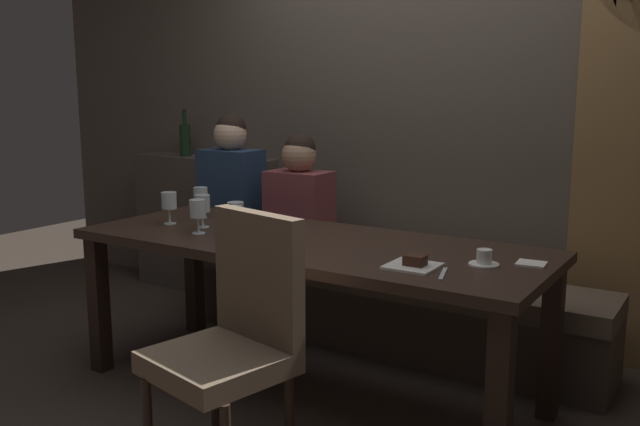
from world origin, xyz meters
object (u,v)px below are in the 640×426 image
(wine_glass_end_right, at_px, (201,196))
(chair_near_side, at_px, (235,330))
(espresso_cup, at_px, (484,259))
(wine_glass_center_back, at_px, (202,205))
(diner_bearded, at_px, (299,199))
(dining_table, at_px, (307,258))
(diner_redhead, at_px, (231,185))
(wine_glass_far_right, at_px, (233,217))
(wine_glass_end_left, at_px, (198,210))
(fork_on_table, at_px, (443,274))
(wine_glass_far_left, at_px, (169,201))
(wine_glass_near_left, at_px, (236,212))
(banquette_bench, at_px, (377,306))
(wine_bottle_dark_red, at_px, (185,139))
(dessert_plate, at_px, (414,264))

(wine_glass_end_right, bearing_deg, chair_near_side, -42.65)
(wine_glass_end_right, bearing_deg, espresso_cup, -5.73)
(wine_glass_center_back, distance_m, wine_glass_end_right, 0.27)
(wine_glass_end_right, bearing_deg, diner_bearded, 64.30)
(wine_glass_end_right, xyz_separation_m, espresso_cup, (1.62, -0.16, -0.09))
(dining_table, xyz_separation_m, diner_redhead, (-1.00, 0.67, 0.19))
(dining_table, height_order, espresso_cup, espresso_cup)
(wine_glass_center_back, bearing_deg, diner_bearded, 83.93)
(dining_table, height_order, wine_glass_far_right, wine_glass_far_right)
(diner_bearded, bearing_deg, wine_glass_end_left, -89.70)
(diner_redhead, relative_size, wine_glass_end_right, 5.02)
(chair_near_side, xyz_separation_m, fork_on_table, (0.59, 0.50, 0.18))
(wine_glass_far_left, bearing_deg, espresso_cup, 1.87)
(wine_glass_end_left, relative_size, wine_glass_end_right, 1.00)
(chair_near_side, height_order, wine_glass_end_left, chair_near_side)
(wine_glass_end_right, height_order, wine_glass_near_left, same)
(banquette_bench, bearing_deg, wine_glass_near_left, -110.61)
(diner_bearded, bearing_deg, chair_near_side, -64.34)
(diner_redhead, distance_m, wine_bottle_dark_red, 0.81)
(dining_table, distance_m, fork_on_table, 0.80)
(dessert_plate, bearing_deg, chair_near_side, -130.53)
(diner_bearded, xyz_separation_m, wine_bottle_dark_red, (-1.18, 0.32, 0.28))
(fork_on_table, bearing_deg, dining_table, 147.85)
(diner_bearded, relative_size, dessert_plate, 3.79)
(wine_glass_far_right, relative_size, fork_on_table, 0.96)
(wine_glass_far_right, bearing_deg, espresso_cup, 10.62)
(wine_glass_near_left, xyz_separation_m, wine_glass_far_right, (0.06, -0.09, -0.00))
(wine_glass_center_back, xyz_separation_m, wine_glass_far_left, (-0.20, -0.02, 0.00))
(wine_glass_end_left, bearing_deg, dessert_plate, -1.18)
(diner_bearded, bearing_deg, wine_bottle_dark_red, 164.99)
(banquette_bench, height_order, wine_glass_near_left, wine_glass_near_left)
(dining_table, xyz_separation_m, wine_glass_near_left, (-0.31, -0.13, 0.20))
(wine_glass_far_left, bearing_deg, wine_bottle_dark_red, 129.86)
(wine_glass_near_left, bearing_deg, wine_glass_center_back, 163.43)
(banquette_bench, height_order, wine_glass_end_left, wine_glass_end_left)
(diner_redhead, distance_m, wine_glass_end_right, 0.57)
(wine_bottle_dark_red, height_order, wine_glass_end_right, wine_bottle_dark_red)
(diner_bearded, bearing_deg, dessert_plate, -37.99)
(wine_glass_center_back, relative_size, espresso_cup, 1.37)
(wine_glass_center_back, relative_size, dessert_plate, 0.86)
(wine_glass_far_right, bearing_deg, wine_bottle_dark_red, 139.54)
(wine_glass_far_left, relative_size, wine_glass_far_right, 1.00)
(chair_near_side, relative_size, wine_glass_far_left, 5.98)
(wine_glass_far_left, xyz_separation_m, wine_glass_near_left, (0.48, -0.06, 0.00))
(wine_bottle_dark_red, relative_size, espresso_cup, 2.72)
(dining_table, height_order, dessert_plate, dessert_plate)
(diner_bearded, bearing_deg, diner_redhead, -177.54)
(dessert_plate, bearing_deg, wine_glass_end_right, 166.38)
(dessert_plate, height_order, fork_on_table, dessert_plate)
(chair_near_side, relative_size, wine_glass_end_left, 5.98)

